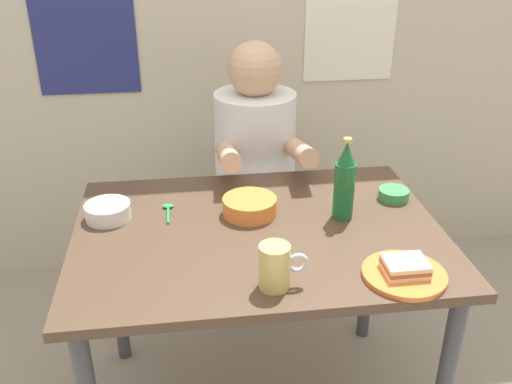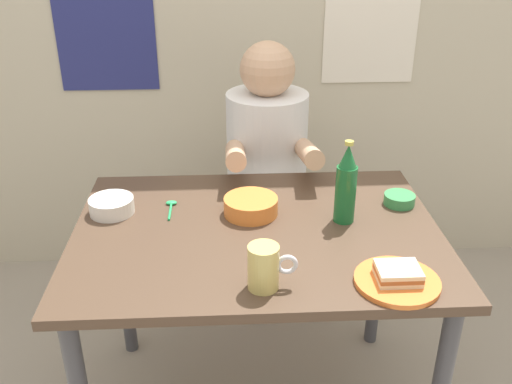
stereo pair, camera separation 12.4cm
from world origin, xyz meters
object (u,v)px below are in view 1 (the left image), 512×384
person_seated (255,145)px  plate_orange (404,275)px  stool (255,234)px  beer_bottle (345,183)px  dining_table (258,255)px  soup_bowl_orange (250,205)px  sandwich (405,267)px  beer_mug (276,266)px

person_seated → plate_orange: bearing=-73.6°
stool → beer_bottle: 0.80m
dining_table → person_seated: 0.63m
stool → soup_bowl_orange: bearing=-99.4°
beer_bottle → soup_bowl_orange: 0.30m
sandwich → plate_orange: bearing=-90.0°
person_seated → beer_mug: (-0.07, -0.91, 0.03)m
stool → beer_mug: bearing=-94.4°
dining_table → beer_mug: bearing=-89.2°
person_seated → sandwich: person_seated is taller
plate_orange → beer_mug: size_ratio=1.75×
soup_bowl_orange → stool: bearing=80.6°
sandwich → dining_table: bearing=139.2°
sandwich → soup_bowl_orange: soup_bowl_orange is taller
sandwich → beer_bottle: bearing=102.3°
dining_table → stool: size_ratio=2.44×
dining_table → soup_bowl_orange: size_ratio=6.47×
beer_mug → dining_table: bearing=90.8°
beer_bottle → stool: bearing=108.3°
person_seated → sandwich: 0.95m
person_seated → plate_orange: size_ratio=3.27×
person_seated → soup_bowl_orange: person_seated is taller
sandwich → soup_bowl_orange: bearing=132.1°
dining_table → person_seated: bearing=83.1°
beer_mug → sandwich: bearing=-0.7°
dining_table → beer_mug: beer_mug is taller
stool → person_seated: size_ratio=0.63×
beer_mug → soup_bowl_orange: 0.39m
plate_orange → beer_bottle: bearing=102.3°
person_seated → plate_orange: 0.95m
stool → plate_orange: size_ratio=2.05×
beer_mug → stool: bearing=85.6°
dining_table → beer_bottle: size_ratio=4.20×
soup_bowl_orange → beer_bottle: bearing=-11.4°
person_seated → stool: bearing=90.0°
beer_bottle → sandwich: bearing=-77.7°
beer_bottle → dining_table: bearing=-171.4°
dining_table → sandwich: sandwich is taller
stool → plate_orange: (0.27, -0.93, 0.40)m
plate_orange → beer_mug: bearing=179.3°
stool → person_seated: 0.42m
stool → soup_bowl_orange: 0.68m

